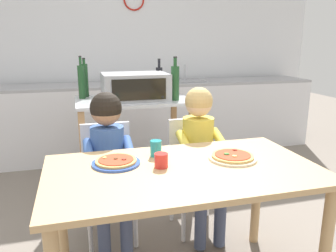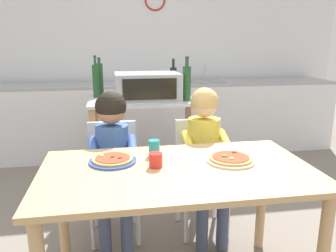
# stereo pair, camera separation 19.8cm
# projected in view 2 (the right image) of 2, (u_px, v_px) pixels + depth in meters

# --- Properties ---
(ground_plane) EXTENTS (11.39, 11.39, 0.00)m
(ground_plane) POSITION_uv_depth(u_px,v_px,m) (152.00, 200.00, 3.00)
(ground_plane) COLOR slate
(back_wall_tiled) EXTENTS (5.51, 0.14, 2.70)m
(back_wall_tiled) POSITION_uv_depth(u_px,v_px,m) (134.00, 43.00, 4.36)
(back_wall_tiled) COLOR silver
(back_wall_tiled) RESTS_ON ground
(kitchen_counter) EXTENTS (4.96, 0.60, 1.08)m
(kitchen_counter) POSITION_uv_depth(u_px,v_px,m) (139.00, 118.00, 4.19)
(kitchen_counter) COLOR silver
(kitchen_counter) RESTS_ON ground
(kitchen_island_cart) EXTENTS (1.00, 0.64, 0.88)m
(kitchen_island_cart) POSITION_uv_depth(u_px,v_px,m) (146.00, 130.00, 3.08)
(kitchen_island_cart) COLOR #B7BABF
(kitchen_island_cart) RESTS_ON ground
(toaster_oven) EXTENTS (0.56, 0.41, 0.23)m
(toaster_oven) POSITION_uv_depth(u_px,v_px,m) (147.00, 86.00, 2.95)
(toaster_oven) COLOR #999BA0
(toaster_oven) RESTS_ON kitchen_island_cart
(bottle_brown_beer) EXTENTS (0.06, 0.06, 0.37)m
(bottle_brown_beer) POSITION_uv_depth(u_px,v_px,m) (96.00, 80.00, 3.05)
(bottle_brown_beer) COLOR #1E4723
(bottle_brown_beer) RESTS_ON kitchen_island_cart
(bottle_squat_spirits) EXTENTS (0.06, 0.06, 0.34)m
(bottle_squat_spirits) POSITION_uv_depth(u_px,v_px,m) (173.00, 80.00, 3.22)
(bottle_squat_spirits) COLOR black
(bottle_squat_spirits) RESTS_ON kitchen_island_cart
(bottle_slim_sauce) EXTENTS (0.06, 0.06, 0.35)m
(bottle_slim_sauce) POSITION_uv_depth(u_px,v_px,m) (100.00, 79.00, 3.14)
(bottle_slim_sauce) COLOR #1E4723
(bottle_slim_sauce) RESTS_ON kitchen_island_cart
(bottle_dark_olive_oil) EXTENTS (0.07, 0.07, 0.37)m
(bottle_dark_olive_oil) POSITION_uv_depth(u_px,v_px,m) (187.00, 83.00, 2.87)
(bottle_dark_olive_oil) COLOR #1E4723
(bottle_dark_olive_oil) RESTS_ON kitchen_island_cart
(dining_table) EXTENTS (1.40, 0.79, 0.74)m
(dining_table) POSITION_uv_depth(u_px,v_px,m) (178.00, 187.00, 1.76)
(dining_table) COLOR tan
(dining_table) RESTS_ON ground
(dining_chair_left) EXTENTS (0.36, 0.36, 0.81)m
(dining_chair_left) POSITION_uv_depth(u_px,v_px,m) (114.00, 171.00, 2.40)
(dining_chair_left) COLOR silver
(dining_chair_left) RESTS_ON ground
(dining_chair_right) EXTENTS (0.36, 0.36, 0.81)m
(dining_chair_right) POSITION_uv_depth(u_px,v_px,m) (200.00, 167.00, 2.48)
(dining_chair_right) COLOR silver
(dining_chair_right) RESTS_ON ground
(child_in_blue_striped_shirt) EXTENTS (0.32, 0.42, 1.04)m
(child_in_blue_striped_shirt) POSITION_uv_depth(u_px,v_px,m) (113.00, 148.00, 2.24)
(child_in_blue_striped_shirt) COLOR #424C6B
(child_in_blue_striped_shirt) RESTS_ON ground
(child_in_yellow_shirt) EXTENTS (0.32, 0.42, 1.05)m
(child_in_yellow_shirt) POSITION_uv_depth(u_px,v_px,m) (206.00, 146.00, 2.32)
(child_in_yellow_shirt) COLOR #424C6B
(child_in_yellow_shirt) RESTS_ON ground
(pizza_plate_blue_rimmed) EXTENTS (0.26, 0.26, 0.03)m
(pizza_plate_blue_rimmed) POSITION_uv_depth(u_px,v_px,m) (113.00, 160.00, 1.82)
(pizza_plate_blue_rimmed) COLOR #3356B7
(pizza_plate_blue_rimmed) RESTS_ON dining_table
(pizza_plate_cream) EXTENTS (0.26, 0.26, 0.03)m
(pizza_plate_cream) POSITION_uv_depth(u_px,v_px,m) (231.00, 159.00, 1.83)
(pizza_plate_cream) COLOR beige
(pizza_plate_cream) RESTS_ON dining_table
(drinking_cup_teal) EXTENTS (0.06, 0.06, 0.09)m
(drinking_cup_teal) POSITION_uv_depth(u_px,v_px,m) (154.00, 148.00, 1.91)
(drinking_cup_teal) COLOR teal
(drinking_cup_teal) RESTS_ON dining_table
(drinking_cup_red) EXTENTS (0.07, 0.07, 0.08)m
(drinking_cup_red) POSITION_uv_depth(u_px,v_px,m) (156.00, 160.00, 1.74)
(drinking_cup_red) COLOR red
(drinking_cup_red) RESTS_ON dining_table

